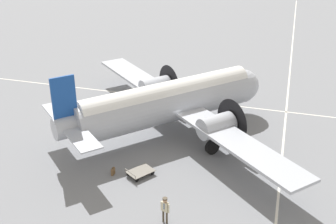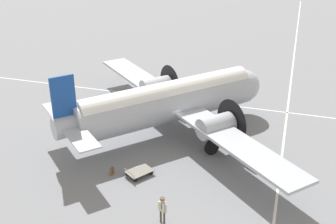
# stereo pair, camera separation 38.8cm
# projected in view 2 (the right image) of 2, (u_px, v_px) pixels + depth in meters

# --- Properties ---
(ground_plane) EXTENTS (300.00, 300.00, 0.00)m
(ground_plane) POSITION_uv_depth(u_px,v_px,m) (168.00, 133.00, 32.70)
(ground_plane) COLOR slate
(apron_line_eastwest) EXTENTS (120.00, 0.16, 0.01)m
(apron_line_eastwest) POSITION_uv_depth(u_px,v_px,m) (283.00, 150.00, 30.38)
(apron_line_eastwest) COLOR silver
(apron_line_eastwest) RESTS_ON ground_plane
(apron_line_northsouth) EXTENTS (0.16, 120.00, 0.01)m
(apron_line_northsouth) POSITION_uv_depth(u_px,v_px,m) (189.00, 101.00, 38.39)
(apron_line_northsouth) COLOR silver
(apron_line_northsouth) RESTS_ON ground_plane
(airliner_main) EXTENTS (18.99, 20.10, 6.19)m
(airliner_main) POSITION_uv_depth(u_px,v_px,m) (173.00, 101.00, 31.79)
(airliner_main) COLOR #ADB2BC
(airliner_main) RESTS_ON ground_plane
(crew_foreground) EXTENTS (0.34, 0.54, 1.64)m
(crew_foreground) POSITION_uv_depth(u_px,v_px,m) (162.00, 207.00, 22.80)
(crew_foreground) COLOR #473D2D
(crew_foreground) RESTS_ON ground_plane
(suitcase_near_door) EXTENTS (0.40, 0.14, 0.50)m
(suitcase_near_door) POSITION_uv_depth(u_px,v_px,m) (112.00, 171.00, 27.45)
(suitcase_near_door) COLOR brown
(suitcase_near_door) RESTS_ON ground_plane
(baggage_cart) EXTENTS (2.01, 1.88, 0.56)m
(baggage_cart) POSITION_uv_depth(u_px,v_px,m) (139.00, 171.00, 27.32)
(baggage_cart) COLOR #6B665B
(baggage_cart) RESTS_ON ground_plane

